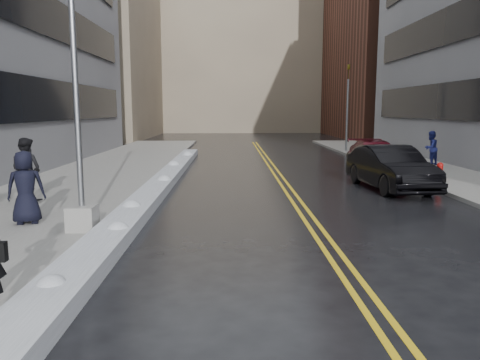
{
  "coord_description": "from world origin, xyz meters",
  "views": [
    {
      "loc": [
        0.31,
        -9.13,
        3.05
      ],
      "look_at": [
        0.53,
        2.46,
        1.3
      ],
      "focal_mm": 35.0,
      "sensor_mm": 36.0,
      "label": 1
    }
  ],
  "objects_px": {
    "traffic_signal": "(347,104)",
    "pedestrian_east": "(431,148)",
    "car_black": "(390,168)",
    "lamppost": "(78,132)",
    "car_maroon": "(375,156)",
    "pedestrian_c": "(26,187)",
    "fire_hydrant": "(440,170)",
    "pedestrian_b": "(26,170)"
  },
  "relations": [
    {
      "from": "traffic_signal",
      "to": "pedestrian_east",
      "type": "distance_m",
      "value": 9.36
    },
    {
      "from": "car_black",
      "to": "lamppost",
      "type": "bearing_deg",
      "value": -151.73
    },
    {
      "from": "lamppost",
      "to": "car_maroon",
      "type": "distance_m",
      "value": 16.24
    },
    {
      "from": "pedestrian_c",
      "to": "car_black",
      "type": "relative_size",
      "value": 0.37
    },
    {
      "from": "lamppost",
      "to": "fire_hydrant",
      "type": "xyz_separation_m",
      "value": [
        12.3,
        8.0,
        -1.98
      ]
    },
    {
      "from": "fire_hydrant",
      "to": "pedestrian_east",
      "type": "distance_m",
      "value": 5.57
    },
    {
      "from": "fire_hydrant",
      "to": "pedestrian_east",
      "type": "height_order",
      "value": "pedestrian_east"
    },
    {
      "from": "lamppost",
      "to": "traffic_signal",
      "type": "relative_size",
      "value": 1.27
    },
    {
      "from": "lamppost",
      "to": "fire_hydrant",
      "type": "distance_m",
      "value": 14.81
    },
    {
      "from": "pedestrian_b",
      "to": "lamppost",
      "type": "bearing_deg",
      "value": 146.19
    },
    {
      "from": "lamppost",
      "to": "pedestrian_b",
      "type": "bearing_deg",
      "value": 128.12
    },
    {
      "from": "lamppost",
      "to": "traffic_signal",
      "type": "height_order",
      "value": "lamppost"
    },
    {
      "from": "fire_hydrant",
      "to": "car_black",
      "type": "xyz_separation_m",
      "value": [
        -2.59,
        -1.48,
        0.29
      ]
    },
    {
      "from": "traffic_signal",
      "to": "car_black",
      "type": "height_order",
      "value": "traffic_signal"
    },
    {
      "from": "pedestrian_c",
      "to": "car_maroon",
      "type": "distance_m",
      "value": 16.8
    },
    {
      "from": "lamppost",
      "to": "pedestrian_b",
      "type": "relative_size",
      "value": 3.76
    },
    {
      "from": "lamppost",
      "to": "car_maroon",
      "type": "relative_size",
      "value": 1.45
    },
    {
      "from": "pedestrian_b",
      "to": "pedestrian_east",
      "type": "distance_m",
      "value": 19.51
    },
    {
      "from": "car_black",
      "to": "car_maroon",
      "type": "height_order",
      "value": "car_black"
    },
    {
      "from": "pedestrian_east",
      "to": "fire_hydrant",
      "type": "bearing_deg",
      "value": 38.81
    },
    {
      "from": "pedestrian_east",
      "to": "car_black",
      "type": "relative_size",
      "value": 0.35
    },
    {
      "from": "fire_hydrant",
      "to": "pedestrian_b",
      "type": "xyz_separation_m",
      "value": [
        -15.18,
        -4.33,
        0.62
      ]
    },
    {
      "from": "fire_hydrant",
      "to": "traffic_signal",
      "type": "height_order",
      "value": "traffic_signal"
    },
    {
      "from": "fire_hydrant",
      "to": "pedestrian_b",
      "type": "distance_m",
      "value": 15.8
    },
    {
      "from": "lamppost",
      "to": "pedestrian_east",
      "type": "xyz_separation_m",
      "value": [
        14.12,
        13.24,
        -1.49
      ]
    },
    {
      "from": "pedestrian_c",
      "to": "traffic_signal",
      "type": "bearing_deg",
      "value": -137.91
    },
    {
      "from": "pedestrian_b",
      "to": "pedestrian_c",
      "type": "bearing_deg",
      "value": 130.95
    },
    {
      "from": "lamppost",
      "to": "traffic_signal",
      "type": "xyz_separation_m",
      "value": [
        11.8,
        22.0,
        0.87
      ]
    },
    {
      "from": "pedestrian_east",
      "to": "pedestrian_c",
      "type": "bearing_deg",
      "value": 6.5
    },
    {
      "from": "pedestrian_east",
      "to": "car_maroon",
      "type": "bearing_deg",
      "value": -11.42
    },
    {
      "from": "pedestrian_east",
      "to": "car_maroon",
      "type": "distance_m",
      "value": 3.56
    },
    {
      "from": "lamppost",
      "to": "fire_hydrant",
      "type": "bearing_deg",
      "value": 33.04
    },
    {
      "from": "pedestrian_east",
      "to": "car_maroon",
      "type": "height_order",
      "value": "pedestrian_east"
    },
    {
      "from": "fire_hydrant",
      "to": "pedestrian_b",
      "type": "relative_size",
      "value": 0.36
    },
    {
      "from": "fire_hydrant",
      "to": "pedestrian_east",
      "type": "relative_size",
      "value": 0.41
    },
    {
      "from": "pedestrian_b",
      "to": "car_maroon",
      "type": "xyz_separation_m",
      "value": [
        13.68,
        8.32,
        -0.4
      ]
    },
    {
      "from": "lamppost",
      "to": "pedestrian_c",
      "type": "height_order",
      "value": "lamppost"
    },
    {
      "from": "pedestrian_c",
      "to": "lamppost",
      "type": "bearing_deg",
      "value": 141.07
    },
    {
      "from": "fire_hydrant",
      "to": "car_maroon",
      "type": "relative_size",
      "value": 0.14
    },
    {
      "from": "traffic_signal",
      "to": "fire_hydrant",
      "type": "bearing_deg",
      "value": -87.95
    },
    {
      "from": "car_black",
      "to": "car_maroon",
      "type": "relative_size",
      "value": 0.97
    },
    {
      "from": "traffic_signal",
      "to": "pedestrian_east",
      "type": "xyz_separation_m",
      "value": [
        2.32,
        -8.76,
        -2.36
      ]
    }
  ]
}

